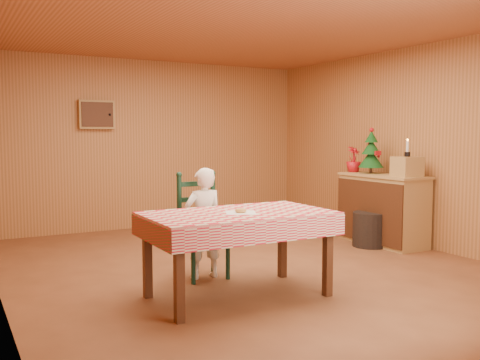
% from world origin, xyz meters
% --- Properties ---
extents(ground, '(6.00, 6.00, 0.00)m').
position_xyz_m(ground, '(0.00, 0.00, 0.00)').
color(ground, brown).
rests_on(ground, ground).
extents(cabin_walls, '(5.10, 6.05, 2.65)m').
position_xyz_m(cabin_walls, '(-0.00, 0.53, 1.83)').
color(cabin_walls, '#AD713E').
rests_on(cabin_walls, ground).
extents(dining_table, '(1.66, 0.96, 0.77)m').
position_xyz_m(dining_table, '(-0.62, -0.88, 0.69)').
color(dining_table, '#472413').
rests_on(dining_table, ground).
extents(ladder_chair, '(0.44, 0.40, 1.08)m').
position_xyz_m(ladder_chair, '(-0.62, -0.09, 0.50)').
color(ladder_chair, black).
rests_on(ladder_chair, ground).
extents(seated_child, '(0.41, 0.27, 1.12)m').
position_xyz_m(seated_child, '(-0.62, -0.15, 0.56)').
color(seated_child, white).
rests_on(seated_child, ground).
extents(napkin, '(0.35, 0.35, 0.00)m').
position_xyz_m(napkin, '(-0.62, -0.93, 0.77)').
color(napkin, white).
rests_on(napkin, dining_table).
extents(donut, '(0.10, 0.10, 0.03)m').
position_xyz_m(donut, '(-0.62, -0.93, 0.79)').
color(donut, '#CF964A').
rests_on(donut, napkin).
extents(shelf_unit, '(0.54, 1.24, 0.93)m').
position_xyz_m(shelf_unit, '(2.19, 0.24, 0.47)').
color(shelf_unit, tan).
rests_on(shelf_unit, ground).
extents(crate, '(0.33, 0.33, 0.25)m').
position_xyz_m(crate, '(2.20, -0.16, 1.06)').
color(crate, tan).
rests_on(crate, shelf_unit).
extents(christmas_tree, '(0.34, 0.34, 0.62)m').
position_xyz_m(christmas_tree, '(2.20, 0.49, 1.21)').
color(christmas_tree, '#472413').
rests_on(christmas_tree, shelf_unit).
extents(flower_arrangement, '(0.23, 0.23, 0.36)m').
position_xyz_m(flower_arrangement, '(2.15, 0.79, 1.11)').
color(flower_arrangement, '#A50F16').
rests_on(flower_arrangement, shelf_unit).
extents(candle_set, '(0.07, 0.07, 0.22)m').
position_xyz_m(candle_set, '(2.20, -0.16, 1.24)').
color(candle_set, black).
rests_on(candle_set, crate).
extents(storage_bin, '(0.58, 0.58, 0.45)m').
position_xyz_m(storage_bin, '(1.93, 0.19, 0.22)').
color(storage_bin, black).
rests_on(storage_bin, ground).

